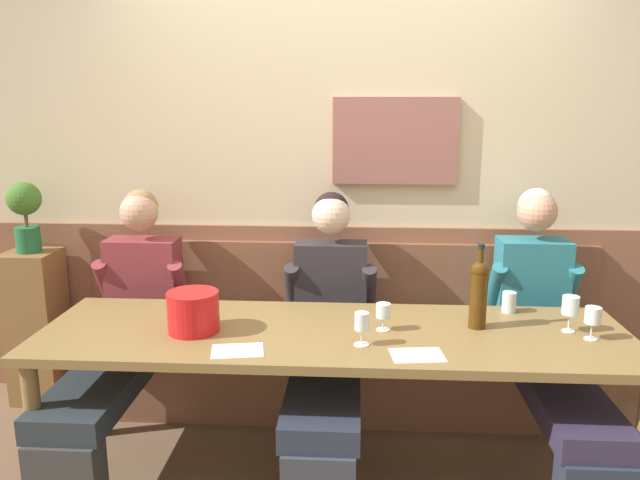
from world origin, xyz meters
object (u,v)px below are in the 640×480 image
water_tumbler_right (509,302)px  person_left_seat (123,326)px  person_right_seat (547,330)px  wine_glass_by_bottle (383,312)px  potted_plant (25,211)px  ice_bucket (193,312)px  wall_bench (338,363)px  wine_glass_right_end (570,307)px  wine_glass_center_rear (362,324)px  wine_bottle_amber_mid (479,292)px  dining_table (333,346)px  person_center_left_seat (328,332)px  wine_glass_left_end (593,317)px

water_tumbler_right → person_left_seat: bearing=179.8°
person_right_seat → wine_glass_by_bottle: 0.89m
potted_plant → ice_bucket: bearing=-33.2°
wall_bench → wine_glass_right_end: wall_bench is taller
wine_glass_right_end → wine_glass_center_rear: size_ratio=1.14×
person_left_seat → wine_bottle_amber_mid: bearing=-7.5°
person_left_seat → wine_bottle_amber_mid: size_ratio=3.27×
dining_table → wine_glass_by_bottle: wine_glass_by_bottle is taller
wine_glass_center_rear → person_left_seat: bearing=158.9°
person_left_seat → wine_glass_center_rear: person_left_seat is taller
wine_bottle_amber_mid → wine_glass_by_bottle: size_ratio=3.12×
wine_glass_right_end → person_right_seat: bearing=90.9°
dining_table → ice_bucket: size_ratio=11.48×
ice_bucket → wine_glass_right_end: size_ratio=1.40×
person_center_left_seat → water_tumbler_right: person_center_left_seat is taller
wall_bench → water_tumbler_right: 1.04m
person_center_left_seat → wall_bench: bearing=83.7°
person_center_left_seat → wine_glass_center_rear: 0.53m
wine_bottle_amber_mid → water_tumbler_right: (0.19, 0.22, -0.12)m
wall_bench → person_left_seat: 1.19m
person_right_seat → water_tumbler_right: person_right_seat is taller
wine_bottle_amber_mid → ice_bucket: bearing=-174.3°
wall_bench → potted_plant: bearing=178.9°
person_right_seat → wine_glass_by_bottle: size_ratio=10.43×
wine_glass_right_end → wine_glass_center_rear: bearing=-166.8°
wall_bench → person_left_seat: person_left_seat is taller
wall_bench → ice_bucket: wall_bench is taller
wall_bench → person_center_left_seat: 0.49m
person_center_left_seat → person_right_seat: (1.07, 0.03, 0.02)m
person_right_seat → water_tumbler_right: bearing=-171.8°
dining_table → ice_bucket: 0.64m
person_center_left_seat → wine_bottle_amber_mid: person_center_left_seat is taller
person_center_left_seat → potted_plant: potted_plant is taller
wall_bench → wine_glass_left_end: (1.10, -0.70, 0.55)m
dining_table → wine_glass_by_bottle: bearing=5.0°
wine_glass_right_end → wine_glass_left_end: 0.11m
person_center_left_seat → dining_table: bearing=-82.3°
wall_bench → person_center_left_seat: (-0.04, -0.37, 0.33)m
wine_bottle_amber_mid → wine_glass_right_end: wine_bottle_amber_mid is taller
wine_bottle_amber_mid → wine_glass_left_end: (0.46, -0.11, -0.07)m
person_left_seat → person_center_left_seat: size_ratio=1.00×
wine_glass_by_bottle → ice_bucket: bearing=-175.6°
dining_table → wine_bottle_amber_mid: wine_bottle_amber_mid is taller
dining_table → person_right_seat: size_ratio=2.03×
wine_glass_left_end → wall_bench: bearing=147.6°
wine_bottle_amber_mid → wine_glass_center_rear: size_ratio=2.71×
wine_glass_by_bottle → wine_glass_center_rear: bearing=-118.2°
wine_glass_by_bottle → potted_plant: (-1.97, 0.68, 0.31)m
wine_bottle_amber_mid → potted_plant: 2.49m
wine_bottle_amber_mid → person_left_seat: bearing=172.5°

